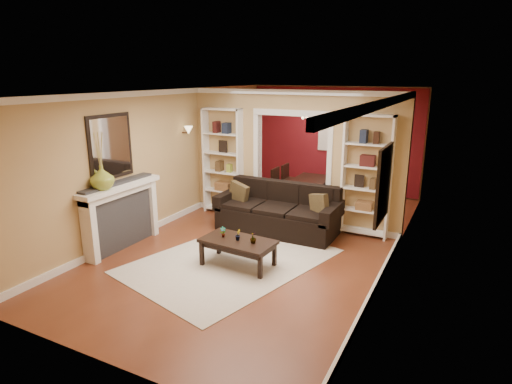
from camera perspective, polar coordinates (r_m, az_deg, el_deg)
The scene contains 30 objects.
floor at distance 8.07m, azimuth 1.45°, elevation -6.28°, with size 8.00×8.00×0.00m, color brown.
ceiling at distance 7.50m, azimuth 1.60°, elevation 13.25°, with size 8.00×8.00×0.00m, color white.
wall_back at distance 11.36m, azimuth 10.31°, elevation 6.92°, with size 8.00×8.00×0.00m, color tan.
wall_front at distance 4.55m, azimuth -20.88°, elevation -6.71°, with size 8.00×8.00×0.00m, color tan.
wall_left at distance 8.86m, azimuth -11.78°, elevation 4.47°, with size 8.00×8.00×0.00m, color tan.
wall_right at distance 7.03m, azimuth 18.30°, elevation 1.19°, with size 8.00×8.00×0.00m, color tan.
partition_wall at distance 8.75m, azimuth 4.92°, elevation 4.61°, with size 4.50×0.15×2.70m, color tan.
red_back_panel at distance 11.34m, azimuth 10.25°, elevation 6.75°, with size 4.44×0.04×2.64m, color maroon.
dining_window at distance 11.27m, azimuth 10.25°, elevation 7.88°, with size 0.78×0.03×0.98m, color #8CA5CC.
area_rug at distance 7.17m, azimuth -3.35°, elevation -9.15°, with size 2.33×3.26×0.01m, color beige.
sofa at distance 8.29m, azimuth 2.89°, elevation -2.27°, with size 2.38×1.03×0.93m, color black.
pillow_left at distance 8.58m, azimuth -2.30°, elevation -0.25°, with size 0.42×0.12×0.42m, color brown.
pillow_right at distance 7.93m, azimuth 8.42°, elevation -1.81°, with size 0.40×0.12×0.40m, color brown.
coffee_table at distance 6.92m, azimuth -2.41°, elevation -8.11°, with size 1.17×0.63×0.44m, color black.
plant_left at distance 6.94m, azimuth -4.41°, elevation -5.34°, with size 0.09×0.06×0.18m, color #336626.
plant_center at distance 6.81m, azimuth -2.44°, elevation -5.73°, with size 0.10×0.08×0.17m, color #336626.
plant_right at distance 6.69m, azimuth -0.39°, elevation -6.12°, with size 0.10×0.10×0.17m, color #336626.
bookshelf_left at distance 9.33m, azimuth -4.38°, elevation 4.04°, with size 0.90×0.30×2.30m, color white.
bookshelf_right at distance 8.19m, azimuth 14.52°, elevation 1.98°, with size 0.90×0.30×2.30m, color white.
fireplace at distance 7.86m, azimuth -17.35°, elevation -3.12°, with size 0.32×1.70×1.16m, color white.
vase at distance 7.40m, azimuth -19.85°, elevation 1.83°, with size 0.39×0.39×0.40m, color olive.
mirror at distance 7.67m, azimuth -18.83°, elevation 5.73°, with size 0.03×0.95×1.10m, color silver.
wall_sconce at distance 9.15m, azimuth -9.29°, elevation 7.99°, with size 0.18×0.18×0.22m, color #FFE0A5.
framed_art at distance 6.03m, azimuth 16.56°, elevation 1.01°, with size 0.04×0.85×1.05m, color black.
dining_table at distance 10.36m, azimuth 7.15°, elevation 0.11°, with size 0.85×1.52×0.53m, color black.
dining_chair_nw at distance 10.25m, azimuth 3.71°, elevation 0.92°, with size 0.42×0.42×0.84m, color black.
dining_chair_ne at distance 9.89m, azimuth 9.57°, elevation 0.05°, with size 0.39×0.39×0.79m, color black.
dining_chair_sw at distance 10.79m, azimuth 4.98°, elevation 1.58°, with size 0.41×0.41×0.82m, color black.
dining_chair_se at distance 10.44m, azimuth 10.58°, elevation 0.99°, with size 0.42×0.42×0.86m, color black.
chandelier at distance 10.05m, azimuth 8.29°, elevation 9.77°, with size 0.50×0.50×0.30m, color #331F17.
Camera 1 is at (3.22, -6.77, 2.99)m, focal length 30.00 mm.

